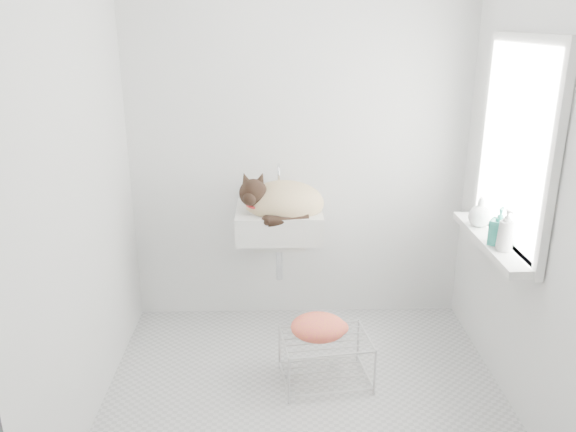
{
  "coord_description": "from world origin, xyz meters",
  "views": [
    {
      "loc": [
        -0.16,
        -2.66,
        1.96
      ],
      "look_at": [
        -0.08,
        0.5,
        0.88
      ],
      "focal_mm": 35.95,
      "sensor_mm": 36.0,
      "label": 1
    }
  ],
  "objects_px": {
    "cat": "(281,203)",
    "bottle_b": "(497,244)",
    "bottle_a": "(503,250)",
    "wire_rack": "(325,358)",
    "sink": "(279,208)",
    "bottle_c": "(479,226)"
  },
  "relations": [
    {
      "from": "cat",
      "to": "bottle_a",
      "type": "height_order",
      "value": "cat"
    },
    {
      "from": "wire_rack",
      "to": "bottle_b",
      "type": "height_order",
      "value": "bottle_b"
    },
    {
      "from": "cat",
      "to": "bottle_c",
      "type": "height_order",
      "value": "cat"
    },
    {
      "from": "wire_rack",
      "to": "bottle_b",
      "type": "bearing_deg",
      "value": -2.61
    },
    {
      "from": "sink",
      "to": "cat",
      "type": "bearing_deg",
      "value": -60.2
    },
    {
      "from": "cat",
      "to": "bottle_a",
      "type": "relative_size",
      "value": 2.84
    },
    {
      "from": "sink",
      "to": "bottle_c",
      "type": "height_order",
      "value": "sink"
    },
    {
      "from": "bottle_a",
      "to": "cat",
      "type": "bearing_deg",
      "value": 148.02
    },
    {
      "from": "bottle_a",
      "to": "bottle_b",
      "type": "xyz_separation_m",
      "value": [
        0.0,
        0.08,
        0.0
      ]
    },
    {
      "from": "bottle_a",
      "to": "bottle_b",
      "type": "height_order",
      "value": "bottle_b"
    },
    {
      "from": "cat",
      "to": "wire_rack",
      "type": "bearing_deg",
      "value": -61.86
    },
    {
      "from": "wire_rack",
      "to": "bottle_b",
      "type": "xyz_separation_m",
      "value": [
        0.88,
        -0.04,
        0.7
      ]
    },
    {
      "from": "wire_rack",
      "to": "bottle_c",
      "type": "bearing_deg",
      "value": 15.65
    },
    {
      "from": "cat",
      "to": "bottle_b",
      "type": "bearing_deg",
      "value": -23.47
    },
    {
      "from": "cat",
      "to": "wire_rack",
      "type": "relative_size",
      "value": 1.1
    },
    {
      "from": "wire_rack",
      "to": "sink",
      "type": "bearing_deg",
      "value": 113.08
    },
    {
      "from": "bottle_c",
      "to": "bottle_b",
      "type": "bearing_deg",
      "value": -90.0
    },
    {
      "from": "sink",
      "to": "cat",
      "type": "distance_m",
      "value": 0.05
    },
    {
      "from": "sink",
      "to": "bottle_a",
      "type": "distance_m",
      "value": 1.34
    },
    {
      "from": "cat",
      "to": "bottle_b",
      "type": "distance_m",
      "value": 1.28
    },
    {
      "from": "sink",
      "to": "bottle_b",
      "type": "height_order",
      "value": "sink"
    },
    {
      "from": "bottle_b",
      "to": "bottle_c",
      "type": "bearing_deg",
      "value": 90.0
    }
  ]
}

